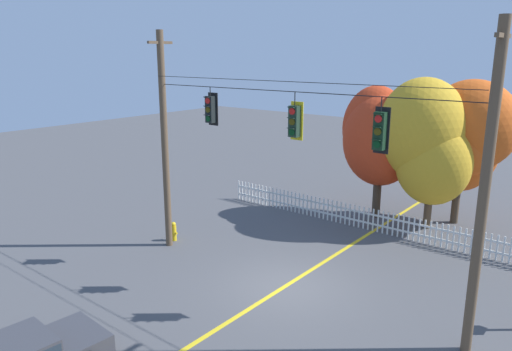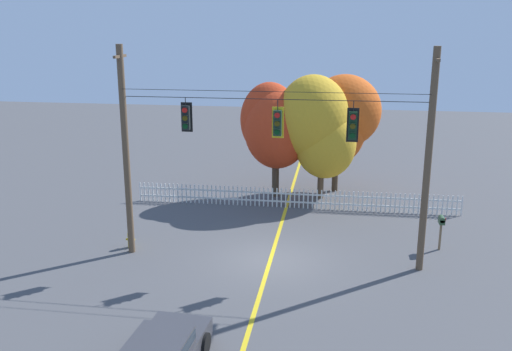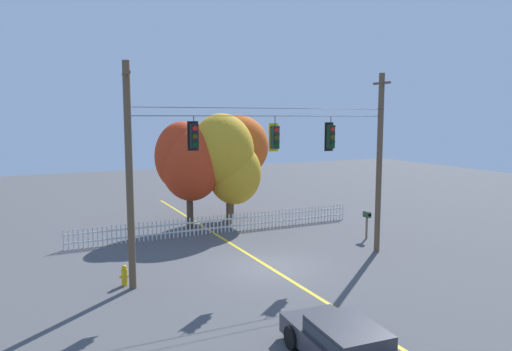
# 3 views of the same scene
# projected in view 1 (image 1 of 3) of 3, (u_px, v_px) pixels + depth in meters

# --- Properties ---
(ground) EXTENTS (80.00, 80.00, 0.00)m
(ground) POSITION_uv_depth(u_px,v_px,m) (285.00, 286.00, 15.97)
(ground) COLOR #4C4C4F
(lane_centerline_stripe) EXTENTS (0.16, 36.00, 0.01)m
(lane_centerline_stripe) POSITION_uv_depth(u_px,v_px,m) (285.00, 286.00, 15.96)
(lane_centerline_stripe) COLOR gold
(lane_centerline_stripe) RESTS_ON ground
(signal_support_span) EXTENTS (11.63, 1.10, 8.27)m
(signal_support_span) POSITION_uv_depth(u_px,v_px,m) (287.00, 161.00, 14.93)
(signal_support_span) COLOR brown
(signal_support_span) RESTS_ON ground
(traffic_signal_southbound_primary) EXTENTS (0.43, 0.38, 1.32)m
(traffic_signal_southbound_primary) POSITION_uv_depth(u_px,v_px,m) (211.00, 109.00, 16.57)
(traffic_signal_southbound_primary) COLOR black
(traffic_signal_westbound_side) EXTENTS (0.43, 0.38, 1.45)m
(traffic_signal_westbound_side) POSITION_uv_depth(u_px,v_px,m) (295.00, 121.00, 14.50)
(traffic_signal_westbound_side) COLOR black
(traffic_signal_eastbound_side) EXTENTS (0.43, 0.38, 1.52)m
(traffic_signal_eastbound_side) POSITION_uv_depth(u_px,v_px,m) (380.00, 131.00, 12.85)
(traffic_signal_eastbound_side) COLOR black
(white_picket_fence) EXTENTS (16.15, 0.06, 0.99)m
(white_picket_fence) POSITION_uv_depth(u_px,v_px,m) (383.00, 222.00, 20.55)
(white_picket_fence) COLOR silver
(white_picket_fence) RESTS_ON ground
(autumn_maple_near_fence) EXTENTS (3.70, 3.12, 6.06)m
(autumn_maple_near_fence) POSITION_uv_depth(u_px,v_px,m) (378.00, 136.00, 21.90)
(autumn_maple_near_fence) COLOR #473828
(autumn_maple_near_fence) RESTS_ON ground
(autumn_maple_mid) EXTENTS (4.10, 3.66, 6.50)m
(autumn_maple_mid) POSITION_uv_depth(u_px,v_px,m) (427.00, 142.00, 20.30)
(autumn_maple_mid) COLOR brown
(autumn_maple_mid) RESTS_ON ground
(autumn_oak_far_east) EXTENTS (4.35, 3.62, 6.42)m
(autumn_oak_far_east) POSITION_uv_depth(u_px,v_px,m) (464.00, 136.00, 20.80)
(autumn_oak_far_east) COLOR #473828
(autumn_oak_far_east) RESTS_ON ground
(fire_hydrant) EXTENTS (0.38, 0.22, 0.79)m
(fire_hydrant) POSITION_uv_depth(u_px,v_px,m) (174.00, 231.00, 19.79)
(fire_hydrant) COLOR gold
(fire_hydrant) RESTS_ON ground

